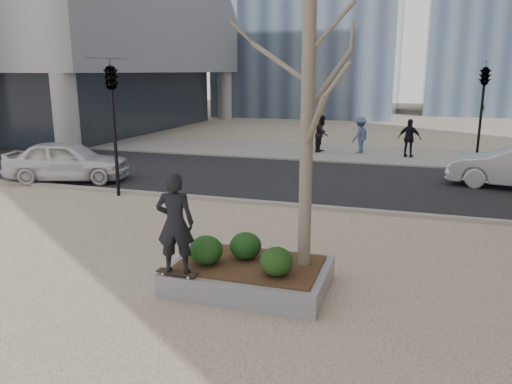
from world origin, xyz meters
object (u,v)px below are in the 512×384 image
(planter, at_px, (249,276))
(police_car, at_px, (67,161))
(skateboard, at_px, (177,274))
(skateboarder, at_px, (175,223))

(planter, xyz_separation_m, police_car, (-9.56, 7.00, 0.57))
(skateboard, bearing_deg, skateboarder, 0.00)
(skateboarder, xyz_separation_m, police_car, (-8.46, 7.88, -0.66))
(skateboard, height_order, police_car, police_car)
(skateboarder, bearing_deg, planter, -154.66)
(skateboard, xyz_separation_m, police_car, (-8.46, 7.88, 0.30))
(planter, distance_m, skateboard, 1.43)
(police_car, bearing_deg, planter, -142.25)
(skateboarder, height_order, police_car, skateboarder)
(planter, relative_size, police_car, 0.66)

